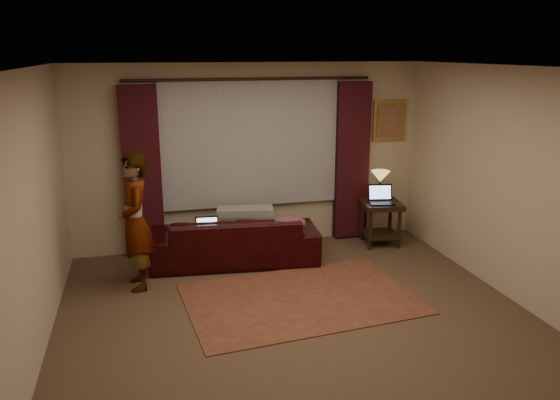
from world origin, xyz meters
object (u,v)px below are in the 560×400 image
Objects in this scene: laptop_sofa at (207,228)px; tiffany_lamp at (380,186)px; sofa at (235,230)px; end_table at (380,223)px; person at (135,222)px; laptop_table at (382,195)px.

tiffany_lamp is (2.57, 0.40, 0.30)m from laptop_sofa.
sofa is 2.25m from tiffany_lamp.
end_table is (2.56, 0.29, -0.23)m from laptop_sofa.
end_table is 0.55m from tiffany_lamp.
laptop_sofa is at bearing 24.56° from sofa.
tiffany_lamp reaches higher than end_table.
person is at bearing -152.74° from laptop_sofa.
person is at bearing 27.71° from sofa.
sofa is 2.19m from end_table.
person is at bearing -159.82° from laptop_table.
tiffany_lamp is 0.27× the size of person.
tiffany_lamp reaches higher than laptop_table.
person is (-1.26, -0.51, 0.37)m from sofa.
sofa is 1.35× the size of person.
laptop_sofa is (-0.37, -0.13, 0.11)m from sofa.
person reaches higher than laptop_sofa.
laptop_table reaches higher than sofa.
person reaches higher than sofa.
end_table is 1.46× the size of tiffany_lamp.
sofa reaches higher than end_table.
laptop_table reaches higher than end_table.
laptop_table is 0.23× the size of person.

